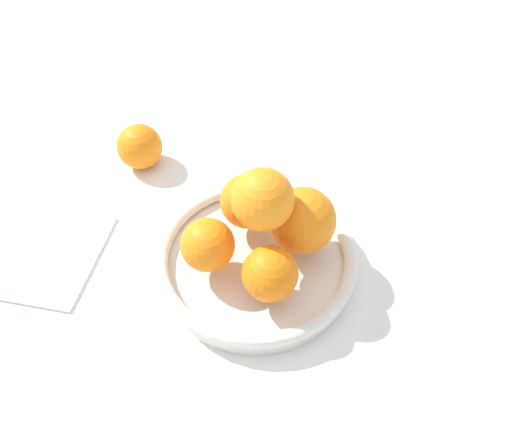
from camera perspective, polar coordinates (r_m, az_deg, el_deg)
ground_plane at (r=0.66m, az=-0.00°, el=-5.93°), size 4.00×4.00×0.00m
fruit_bowl at (r=0.65m, az=-0.00°, el=-4.95°), size 0.26×0.26×0.04m
orange_pile at (r=0.60m, az=1.01°, el=-0.79°), size 0.19×0.18×0.13m
stray_orange at (r=0.80m, az=-13.16°, el=7.79°), size 0.07×0.07×0.07m
napkin_folded at (r=0.73m, az=-23.43°, el=-3.76°), size 0.18×0.18×0.01m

